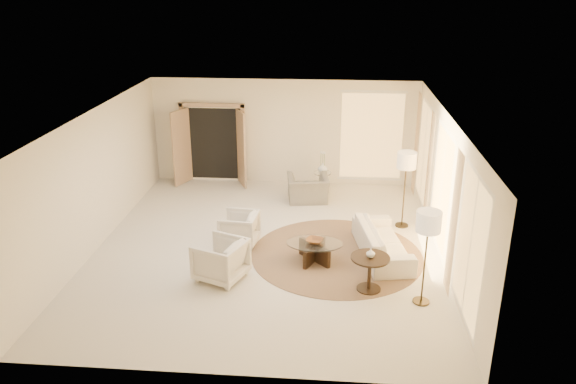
# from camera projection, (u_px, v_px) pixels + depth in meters

# --- Properties ---
(room) EXTENTS (7.04, 8.04, 2.83)m
(room) POSITION_uv_depth(u_px,v_px,m) (266.00, 185.00, 11.15)
(room) COLOR silver
(room) RESTS_ON ground
(windows_right) EXTENTS (0.10, 6.40, 2.40)m
(windows_right) POSITION_uv_depth(u_px,v_px,m) (442.00, 190.00, 11.00)
(windows_right) COLOR #ECB55E
(windows_right) RESTS_ON room
(window_back_corner) EXTENTS (1.70, 0.10, 2.40)m
(window_back_corner) POSITION_uv_depth(u_px,v_px,m) (372.00, 136.00, 14.66)
(window_back_corner) COLOR #ECB55E
(window_back_corner) RESTS_ON room
(curtains_right) EXTENTS (0.06, 5.20, 2.60)m
(curtains_right) POSITION_uv_depth(u_px,v_px,m) (432.00, 177.00, 11.85)
(curtains_right) COLOR #CEAE86
(curtains_right) RESTS_ON room
(french_doors) EXTENTS (1.95, 0.66, 2.16)m
(french_doors) POSITION_uv_depth(u_px,v_px,m) (213.00, 145.00, 14.97)
(french_doors) COLOR tan
(french_doors) RESTS_ON room
(area_rug) EXTENTS (3.61, 3.61, 0.01)m
(area_rug) POSITION_uv_depth(u_px,v_px,m) (337.00, 254.00, 11.36)
(area_rug) COLOR #462F1F
(area_rug) RESTS_ON room
(sofa) EXTENTS (1.17, 2.20, 0.61)m
(sofa) POSITION_uv_depth(u_px,v_px,m) (382.00, 241.00, 11.25)
(sofa) COLOR silver
(sofa) RESTS_ON room
(armchair_left) EXTENTS (0.76, 0.80, 0.76)m
(armchair_left) POSITION_uv_depth(u_px,v_px,m) (239.00, 227.00, 11.70)
(armchair_left) COLOR silver
(armchair_left) RESTS_ON room
(armchair_right) EXTENTS (1.02, 1.05, 0.85)m
(armchair_right) POSITION_uv_depth(u_px,v_px,m) (221.00, 258.00, 10.33)
(armchair_right) COLOR silver
(armchair_right) RESTS_ON room
(accent_chair) EXTENTS (1.08, 0.78, 0.87)m
(accent_chair) POSITION_uv_depth(u_px,v_px,m) (308.00, 185.00, 13.91)
(accent_chair) COLOR gray
(accent_chair) RESTS_ON room
(coffee_table) EXTENTS (1.29, 1.29, 0.41)m
(coffee_table) POSITION_uv_depth(u_px,v_px,m) (314.00, 250.00, 11.02)
(coffee_table) COLOR black
(coffee_table) RESTS_ON room
(end_table) EXTENTS (0.70, 0.70, 0.66)m
(end_table) POSITION_uv_depth(u_px,v_px,m) (370.00, 267.00, 9.94)
(end_table) COLOR black
(end_table) RESTS_ON room
(side_table) EXTENTS (0.46, 0.46, 0.53)m
(side_table) POSITION_uv_depth(u_px,v_px,m) (322.00, 180.00, 14.54)
(side_table) COLOR #312A1B
(side_table) RESTS_ON room
(floor_lamp_near) EXTENTS (0.42, 0.42, 1.74)m
(floor_lamp_near) POSITION_uv_depth(u_px,v_px,m) (407.00, 164.00, 12.14)
(floor_lamp_near) COLOR #312A1B
(floor_lamp_near) RESTS_ON room
(floor_lamp_far) EXTENTS (0.41, 0.41, 1.71)m
(floor_lamp_far) POSITION_uv_depth(u_px,v_px,m) (428.00, 226.00, 9.19)
(floor_lamp_far) COLOR #312A1B
(floor_lamp_far) RESTS_ON room
(bowl) EXTENTS (0.42, 0.42, 0.08)m
(bowl) POSITION_uv_depth(u_px,v_px,m) (315.00, 241.00, 10.95)
(bowl) COLOR brown
(bowl) RESTS_ON coffee_table
(end_vase) EXTENTS (0.20, 0.20, 0.16)m
(end_vase) POSITION_uv_depth(u_px,v_px,m) (371.00, 253.00, 9.84)
(end_vase) COLOR white
(end_vase) RESTS_ON end_table
(side_vase) EXTENTS (0.31, 0.31, 0.26)m
(side_vase) POSITION_uv_depth(u_px,v_px,m) (323.00, 168.00, 14.42)
(side_vase) COLOR white
(side_vase) RESTS_ON side_table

